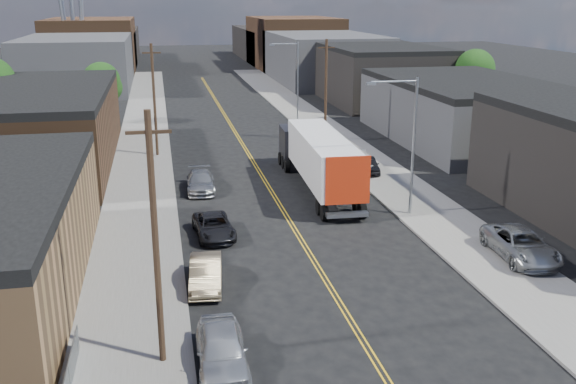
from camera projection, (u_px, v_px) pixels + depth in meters
name	position (u px, v px, depth m)	size (l,w,h in m)	color
ground	(230.00, 123.00, 73.60)	(260.00, 260.00, 0.00)	black
centerline	(248.00, 152.00, 59.53)	(0.32, 120.00, 0.01)	gold
sidewalk_left	(143.00, 156.00, 57.71)	(5.00, 140.00, 0.15)	slate
sidewalk_right	(346.00, 147.00, 61.30)	(5.00, 140.00, 0.15)	slate
warehouse_brown	(38.00, 127.00, 54.23)	(12.00, 26.00, 6.60)	#462E1C
industrial_right_b	(465.00, 110.00, 63.74)	(14.00, 24.00, 6.10)	#3D3D40
industrial_right_c	(379.00, 74.00, 87.92)	(14.00, 22.00, 7.60)	black
skyline_left_a	(78.00, 62.00, 101.51)	(16.00, 30.00, 8.00)	#3D3D40
skyline_right_a	(323.00, 58.00, 109.07)	(16.00, 30.00, 8.00)	#3D3D40
skyline_left_b	(92.00, 45.00, 124.68)	(16.00, 26.00, 10.00)	#462E1C
skyline_right_b	(293.00, 42.00, 132.24)	(16.00, 26.00, 10.00)	#462E1C
skyline_left_c	(101.00, 46.00, 143.88)	(16.00, 40.00, 7.00)	black
skyline_right_c	(276.00, 43.00, 151.44)	(16.00, 40.00, 7.00)	black
streetlight_near	(408.00, 136.00, 40.65)	(3.39, 0.25, 9.00)	gray
streetlight_far	(294.00, 75.00, 73.50)	(3.39, 0.25, 9.00)	gray
utility_pole_left_near	(155.00, 240.00, 23.65)	(1.60, 0.26, 10.00)	black
utility_pole_left_far	(154.00, 100.00, 56.49)	(1.60, 0.26, 10.00)	black
utility_pole_right	(326.00, 90.00, 62.40)	(1.60, 0.26, 10.00)	black
tree_left_far	(102.00, 84.00, 71.53)	(4.35, 4.20, 6.97)	black
tree_right_far	(475.00, 72.00, 77.78)	(4.85, 4.76, 7.91)	black
semi_truck	(316.00, 155.00, 47.70)	(3.39, 16.78, 4.38)	silver
car_left_a	(222.00, 350.00, 24.54)	(1.91, 4.75, 1.62)	#B6B8BB
car_left_b	(206.00, 273.00, 31.57)	(1.53, 4.37, 1.44)	#847457
car_left_c	(214.00, 226.00, 38.28)	(2.15, 4.66, 1.30)	black
car_left_d	(201.00, 182.00, 47.38)	(2.00, 4.91, 1.42)	gray
car_right_lot_a	(521.00, 244.00, 34.69)	(2.60, 5.63, 1.57)	#939798
car_right_lot_b	(362.00, 163.00, 52.40)	(1.84, 4.53, 1.31)	silver
car_right_lot_c	(369.00, 165.00, 51.95)	(1.51, 3.77, 1.28)	black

